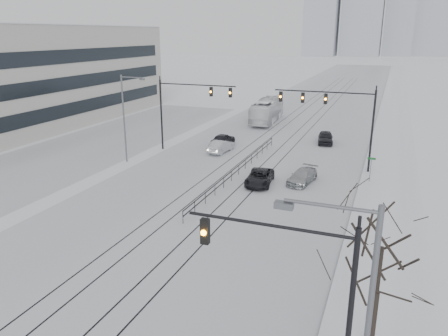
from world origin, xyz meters
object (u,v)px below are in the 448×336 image
Objects in this scene: sedan_nb_far at (326,138)px; sedan_sb_inner at (223,139)px; traffic_mast_near at (305,284)px; bare_tree at (381,259)px; sedan_nb_front at (260,177)px; box_truck at (267,111)px; sedan_nb_right at (302,176)px; sedan_sb_outer at (221,146)px.

sedan_sb_inner is at bearing -163.89° from sedan_nb_far.
bare_tree is at bearing 51.24° from traffic_mast_near.
sedan_nb_front is 28.97m from box_truck.
bare_tree is 22.32m from sedan_nb_right.
bare_tree is 0.50× the size of box_truck.
sedan_sb_inner is 0.91× the size of sedan_nb_front.
sedan_sb_outer is (0.96, -3.19, -0.01)m from sedan_sb_inner.
sedan_nb_far is (-0.31, 15.72, 0.12)m from sedan_nb_right.
sedan_nb_far is at bearing 101.41° from bare_tree.
sedan_nb_far reaches higher than sedan_nb_right.
sedan_nb_front is 17.74m from sedan_nb_far.
box_truck is (-15.38, 50.12, -2.87)m from traffic_mast_near.
traffic_mast_near is 1.67× the size of sedan_sb_inner.
bare_tree is 1.43× the size of sedan_sb_outer.
traffic_mast_near is 40.04m from sedan_nb_far.
sedan_nb_front is at bearing 128.08° from sedan_sb_inner.
bare_tree is at bearing -67.53° from sedan_nb_front.
sedan_nb_right is 28.43m from box_truck.
box_truck reaches higher than sedan_nb_far.
bare_tree is 36.63m from sedan_sb_inner.
sedan_sb_inner is (-16.36, 34.23, -3.85)m from traffic_mast_near.
sedan_sb_outer is 1.00× the size of sedan_nb_right.
bare_tree is at bearing 106.93° from box_truck.
box_truck reaches higher than sedan_sb_outer.
sedan_nb_right is 0.99× the size of sedan_nb_far.
bare_tree is 1.32× the size of sedan_nb_front.
sedan_nb_right is at bearing 108.43° from box_truck.
sedan_sb_outer is at bearing 86.20° from box_truck.
traffic_mast_near is at bearing 103.30° from box_truck.
sedan_sb_outer is 13.46m from sedan_nb_far.
sedan_nb_right is 0.35× the size of box_truck.
bare_tree is 33.43m from sedan_sb_outer.
traffic_mast_near reaches higher than box_truck.
sedan_sb_inner is 0.97× the size of sedan_nb_far.
sedan_nb_far is at bearing 130.81° from box_truck.
sedan_nb_right is at bearing 101.06° from traffic_mast_near.
box_truck is at bearing 122.01° from sedan_nb_right.
sedan_sb_inner is 0.35× the size of box_truck.
box_truck is at bearing 97.98° from sedan_nb_front.
bare_tree is at bearing -61.43° from sedan_nb_right.
sedan_nb_far is 14.88m from box_truck.
sedan_sb_outer is at bearing -149.71° from sedan_nb_far.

